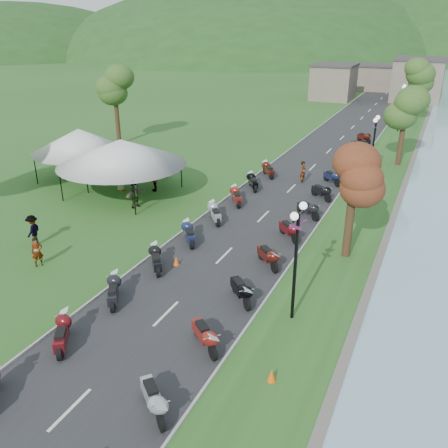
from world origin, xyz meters
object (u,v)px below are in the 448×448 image
at_px(vendor_tent_main, 123,167).
at_px(pedestrian_c, 35,244).
at_px(pedestrian_a, 40,266).
at_px(pedestrian_b, 163,177).

xyz_separation_m(vendor_tent_main, pedestrian_c, (0.40, -9.07, -2.00)).
distance_m(vendor_tent_main, pedestrian_a, 11.30).
height_order(pedestrian_b, pedestrian_c, pedestrian_b).
bearing_deg(vendor_tent_main, pedestrian_c, -87.48).
height_order(pedestrian_a, pedestrian_b, pedestrian_b).
bearing_deg(pedestrian_b, vendor_tent_main, 70.31).
relative_size(pedestrian_a, pedestrian_c, 0.90).
bearing_deg(pedestrian_a, pedestrian_b, 42.86).
height_order(vendor_tent_main, pedestrian_c, vendor_tent_main).
bearing_deg(vendor_tent_main, pedestrian_a, -77.25).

